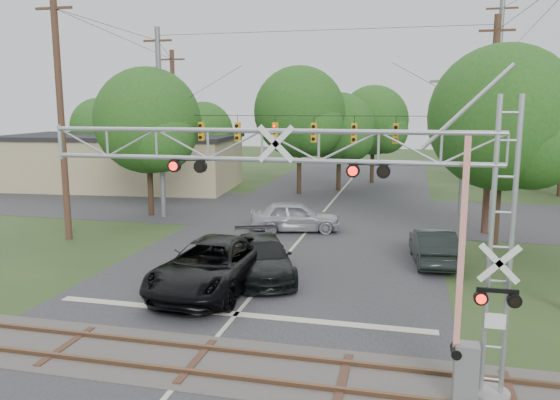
% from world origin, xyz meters
% --- Properties ---
extents(ground, '(160.00, 160.00, 0.00)m').
position_xyz_m(ground, '(0.00, 0.00, 0.00)').
color(ground, '#283E1C').
rests_on(ground, ground).
extents(road_main, '(14.00, 90.00, 0.02)m').
position_xyz_m(road_main, '(0.00, 10.00, 0.01)').
color(road_main, '#2A2A2C').
rests_on(road_main, ground).
extents(road_cross, '(90.00, 12.00, 0.02)m').
position_xyz_m(road_cross, '(0.00, 24.00, 0.01)').
color(road_cross, '#2A2A2C').
rests_on(road_cross, ground).
extents(railroad_track, '(90.00, 3.20, 0.17)m').
position_xyz_m(railroad_track, '(0.00, 2.00, 0.03)').
color(railroad_track, '#46403C').
rests_on(railroad_track, ground).
extents(crossing_gantry, '(11.53, 0.91, 7.11)m').
position_xyz_m(crossing_gantry, '(4.12, 1.64, 4.45)').
color(crossing_gantry, gray).
rests_on(crossing_gantry, ground).
extents(traffic_signal_span, '(19.34, 0.36, 11.50)m').
position_xyz_m(traffic_signal_span, '(0.88, 20.00, 5.67)').
color(traffic_signal_span, slate).
rests_on(traffic_signal_span, ground).
extents(pickup_black, '(3.49, 6.97, 1.89)m').
position_xyz_m(pickup_black, '(-1.64, 7.71, 0.95)').
color(pickup_black, black).
rests_on(pickup_black, ground).
extents(car_dark, '(4.13, 5.93, 1.59)m').
position_xyz_m(car_dark, '(-0.25, 9.71, 0.80)').
color(car_dark, black).
rests_on(car_dark, ground).
extents(sedan_silver, '(5.30, 3.11, 1.69)m').
position_xyz_m(sedan_silver, '(-0.65, 18.04, 0.85)').
color(sedan_silver, '#9B9FA2').
rests_on(sedan_silver, ground).
extents(suv_dark, '(2.14, 4.87, 1.56)m').
position_xyz_m(suv_dark, '(6.56, 13.34, 0.78)').
color(suv_dark, black).
rests_on(suv_dark, ground).
extents(commercial_building, '(19.92, 11.45, 4.47)m').
position_xyz_m(commercial_building, '(-18.40, 30.93, 2.24)').
color(commercial_building, tan).
rests_on(commercial_building, ground).
extents(streetlight, '(2.30, 0.24, 8.62)m').
position_xyz_m(streetlight, '(8.42, 25.25, 4.82)').
color(streetlight, slate).
rests_on(streetlight, ground).
extents(utility_poles, '(26.10, 27.66, 13.91)m').
position_xyz_m(utility_poles, '(2.25, 22.70, 6.19)').
color(utility_poles, '#43281F').
rests_on(utility_poles, ground).
extents(treeline, '(51.06, 29.76, 9.94)m').
position_xyz_m(treeline, '(1.74, 31.14, 5.75)').
color(treeline, '#332317').
rests_on(treeline, ground).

